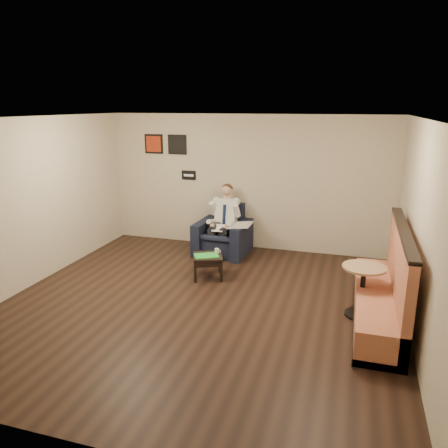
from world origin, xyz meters
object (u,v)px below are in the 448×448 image
(armchair, at_px, (223,230))
(seated_man, at_px, (221,223))
(banquette, at_px, (380,276))
(green_folder, at_px, (206,255))
(smartphone, at_px, (210,252))
(coffee_mug, at_px, (217,251))
(side_table, at_px, (208,266))
(cafe_table, at_px, (362,291))

(armchair, relative_size, seated_man, 0.75)
(seated_man, relative_size, banquette, 0.51)
(green_folder, xyz_separation_m, smartphone, (0.01, 0.18, -0.00))
(green_folder, bearing_deg, smartphone, 86.80)
(banquette, bearing_deg, coffee_mug, 160.34)
(green_folder, bearing_deg, side_table, 54.45)
(banquette, xyz_separation_m, cafe_table, (-0.22, 0.06, -0.29))
(green_folder, distance_m, cafe_table, 2.72)
(armchair, relative_size, smartphone, 7.95)
(cafe_table, bearing_deg, green_folder, 164.73)
(coffee_mug, height_order, banquette, banquette)
(coffee_mug, xyz_separation_m, smartphone, (-0.12, -0.01, -0.04))
(banquette, bearing_deg, side_table, 164.06)
(coffee_mug, bearing_deg, smartphone, -176.34)
(coffee_mug, distance_m, cafe_table, 2.65)
(armchair, bearing_deg, cafe_table, -34.11)
(armchair, bearing_deg, banquette, -32.84)
(armchair, distance_m, cafe_table, 3.43)
(side_table, bearing_deg, armchair, 95.45)
(armchair, xyz_separation_m, cafe_table, (2.73, -2.07, -0.11))
(seated_man, relative_size, side_table, 2.68)
(side_table, height_order, smartphone, smartphone)
(armchair, bearing_deg, seated_man, -90.00)
(cafe_table, bearing_deg, seated_man, 144.64)
(armchair, bearing_deg, coffee_mug, -75.24)
(armchair, bearing_deg, green_folder, -82.40)
(green_folder, distance_m, coffee_mug, 0.23)
(armchair, xyz_separation_m, banquette, (2.95, -2.14, 0.18))
(smartphone, bearing_deg, green_folder, -103.96)
(cafe_table, bearing_deg, coffee_mug, 160.04)
(banquette, bearing_deg, seated_man, 145.82)
(side_table, height_order, cafe_table, cafe_table)
(armchair, distance_m, green_folder, 1.36)
(armchair, xyz_separation_m, smartphone, (0.12, -1.18, -0.08))
(smartphone, xyz_separation_m, banquette, (2.83, -0.96, 0.26))
(green_folder, bearing_deg, seated_man, 95.32)
(side_table, bearing_deg, seated_man, 96.35)
(banquette, bearing_deg, armchair, 144.09)
(side_table, relative_size, cafe_table, 0.66)
(smartphone, xyz_separation_m, cafe_table, (2.62, -0.90, -0.03))
(armchair, relative_size, coffee_mug, 11.72)
(cafe_table, bearing_deg, side_table, 164.08)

